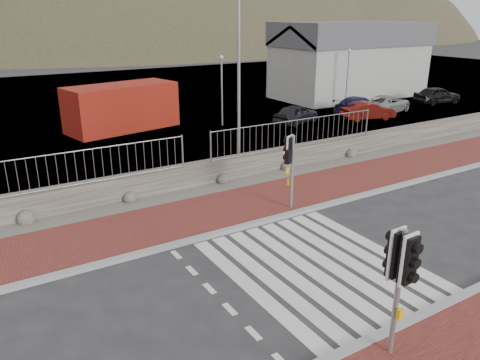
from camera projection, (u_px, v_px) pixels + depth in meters
ground at (317, 265)px, 12.58m from camera, size 220.00×220.00×0.00m
sidewalk_far at (232, 208)px, 16.19m from camera, size 40.00×3.00×0.08m
kerb_near at (407, 323)px, 10.15m from camera, size 40.00×0.25×0.12m
kerb_far at (256, 223)px, 14.98m from camera, size 40.00×0.25×0.12m
zebra_crossing at (317, 265)px, 12.58m from camera, size 4.62×5.60×0.01m
gravel_strip at (206, 191)px, 17.80m from camera, size 40.00×1.50×0.06m
stone_wall at (196, 174)px, 18.31m from camera, size 40.00×0.60×0.90m
railing at (197, 141)px, 17.73m from camera, size 18.07×0.07×1.22m
quay at (74, 104)px, 35.03m from camera, size 120.00×40.00×0.50m
water at (14, 64)px, 63.19m from camera, size 220.00×50.00×0.05m
harbor_building at (350, 59)px, 37.40m from camera, size 12.20×6.20×5.80m
hills_backdrop at (53, 168)px, 94.36m from camera, size 254.00×90.00×100.00m
traffic_signal_near at (401, 267)px, 8.62m from camera, size 0.40×0.25×2.75m
traffic_signal_far at (292, 157)px, 15.52m from camera, size 0.64×0.42×2.63m
streetlight at (242, 71)px, 18.90m from camera, size 1.51×0.76×7.50m
shipping_container at (122, 107)px, 26.98m from camera, size 6.60×3.79×2.59m
car_a at (296, 114)px, 28.66m from camera, size 3.68×2.36×1.17m
car_b at (368, 111)px, 29.69m from camera, size 3.64×2.02×1.14m
car_c at (358, 106)px, 31.18m from camera, size 4.49×2.83×1.21m
car_d at (386, 104)px, 31.82m from camera, size 4.67×3.13×1.19m
car_e at (437, 95)px, 35.04m from camera, size 3.88×1.97×1.26m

